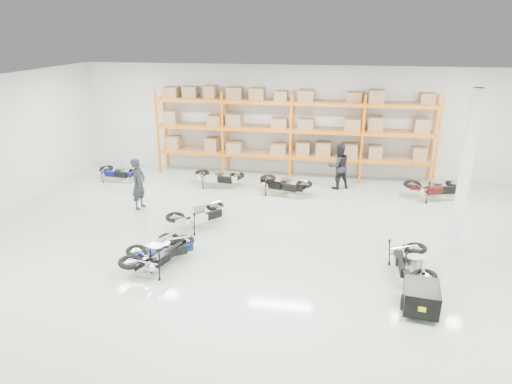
% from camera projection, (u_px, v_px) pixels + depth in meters
% --- Properties ---
extents(room, '(18.00, 18.00, 18.00)m').
position_uv_depth(room, '(268.00, 169.00, 12.48)').
color(room, '#B3C7B4').
rests_on(room, ground).
extents(pallet_rack, '(11.28, 0.98, 3.62)m').
position_uv_depth(pallet_rack, '(292.00, 123.00, 18.45)').
color(pallet_rack, orange).
rests_on(pallet_rack, ground).
extents(structural_column, '(0.25, 0.25, 4.50)m').
position_uv_depth(structural_column, '(465.00, 174.00, 12.10)').
color(structural_column, white).
rests_on(structural_column, ground).
extents(moto_blue_centre, '(1.75, 1.59, 1.03)m').
position_uv_depth(moto_blue_centre, '(163.00, 246.00, 12.03)').
color(moto_blue_centre, '#081450').
rests_on(moto_blue_centre, ground).
extents(moto_silver_left, '(1.81, 1.90, 1.14)m').
position_uv_depth(moto_silver_left, '(199.00, 211.00, 14.18)').
color(moto_silver_left, silver).
rests_on(moto_silver_left, ground).
extents(moto_black_far_left, '(1.42, 1.98, 1.16)m').
position_uv_depth(moto_black_far_left, '(157.00, 249.00, 11.74)').
color(moto_black_far_left, black).
rests_on(moto_black_far_left, ground).
extents(moto_touring_right, '(0.86, 1.72, 1.11)m').
position_uv_depth(moto_touring_right, '(411.00, 257.00, 11.34)').
color(moto_touring_right, black).
rests_on(moto_touring_right, ground).
extents(trailer, '(0.83, 1.57, 0.65)m').
position_uv_depth(trailer, '(421.00, 298.00, 9.91)').
color(trailer, black).
rests_on(trailer, ground).
extents(moto_back_a, '(1.70, 1.01, 1.04)m').
position_uv_depth(moto_back_a, '(117.00, 169.00, 18.47)').
color(moto_back_a, '#0C0C6C').
rests_on(moto_back_a, ground).
extents(moto_back_b, '(1.75, 0.91, 1.12)m').
position_uv_depth(moto_back_b, '(218.00, 174.00, 17.78)').
color(moto_back_b, silver).
rests_on(moto_back_b, ground).
extents(moto_back_c, '(1.98, 1.39, 1.16)m').
position_uv_depth(moto_back_c, '(283.00, 180.00, 16.94)').
color(moto_back_c, black).
rests_on(moto_back_c, ground).
extents(moto_back_d, '(2.08, 1.36, 1.24)m').
position_uv_depth(moto_back_d, '(437.00, 184.00, 16.50)').
color(moto_back_d, '#460E0F').
rests_on(moto_back_d, ground).
extents(person_left, '(0.49, 0.69, 1.78)m').
position_uv_depth(person_left, '(139.00, 184.00, 15.54)').
color(person_left, '#21232A').
rests_on(person_left, ground).
extents(person_back, '(1.08, 0.99, 1.78)m').
position_uv_depth(person_back, '(339.00, 166.00, 17.49)').
color(person_back, black).
rests_on(person_back, ground).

